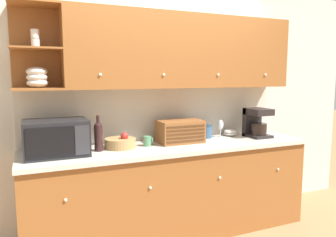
{
  "coord_description": "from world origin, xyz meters",
  "views": [
    {
      "loc": [
        -1.31,
        -3.26,
        1.62
      ],
      "look_at": [
        0.0,
        -0.23,
        1.18
      ],
      "focal_mm": 35.0,
      "sensor_mm": 36.0,
      "label": 1
    }
  ],
  "objects_px": {
    "storage_canister": "(206,131)",
    "wine_glass": "(220,125)",
    "coffee_maker": "(256,122)",
    "bread_box": "(180,132)",
    "wine_bottle": "(98,135)",
    "bowl_stack_on_counter": "(231,133)",
    "fruit_basket": "(120,143)",
    "microwave": "(56,138)",
    "mug": "(148,141)"
  },
  "relations": [
    {
      "from": "microwave",
      "to": "mug",
      "type": "bearing_deg",
      "value": 3.17
    },
    {
      "from": "wine_glass",
      "to": "fruit_basket",
      "type": "bearing_deg",
      "value": -174.86
    },
    {
      "from": "wine_bottle",
      "to": "bread_box",
      "type": "distance_m",
      "value": 0.85
    },
    {
      "from": "wine_bottle",
      "to": "bowl_stack_on_counter",
      "type": "relative_size",
      "value": 2.06
    },
    {
      "from": "fruit_basket",
      "to": "wine_glass",
      "type": "distance_m",
      "value": 1.19
    },
    {
      "from": "fruit_basket",
      "to": "wine_glass",
      "type": "xyz_separation_m",
      "value": [
        1.18,
        0.11,
        0.08
      ]
    },
    {
      "from": "wine_bottle",
      "to": "coffee_maker",
      "type": "bearing_deg",
      "value": 0.37
    },
    {
      "from": "bread_box",
      "to": "wine_glass",
      "type": "distance_m",
      "value": 0.56
    },
    {
      "from": "storage_canister",
      "to": "coffee_maker",
      "type": "distance_m",
      "value": 0.59
    },
    {
      "from": "mug",
      "to": "bowl_stack_on_counter",
      "type": "xyz_separation_m",
      "value": [
        1.07,
        0.14,
        -0.01
      ]
    },
    {
      "from": "wine_glass",
      "to": "coffee_maker",
      "type": "xyz_separation_m",
      "value": [
        0.39,
        -0.14,
        0.03
      ]
    },
    {
      "from": "fruit_basket",
      "to": "bowl_stack_on_counter",
      "type": "height_order",
      "value": "fruit_basket"
    },
    {
      "from": "mug",
      "to": "wine_bottle",
      "type": "bearing_deg",
      "value": -176.86
    },
    {
      "from": "fruit_basket",
      "to": "coffee_maker",
      "type": "relative_size",
      "value": 0.91
    },
    {
      "from": "wine_glass",
      "to": "mug",
      "type": "bearing_deg",
      "value": -172.35
    },
    {
      "from": "bread_box",
      "to": "wine_bottle",
      "type": "bearing_deg",
      "value": -176.9
    },
    {
      "from": "storage_canister",
      "to": "wine_glass",
      "type": "bearing_deg",
      "value": -5.82
    },
    {
      "from": "mug",
      "to": "bread_box",
      "type": "xyz_separation_m",
      "value": [
        0.37,
        0.02,
        0.07
      ]
    },
    {
      "from": "bread_box",
      "to": "bowl_stack_on_counter",
      "type": "xyz_separation_m",
      "value": [
        0.7,
        0.12,
        -0.08
      ]
    },
    {
      "from": "bread_box",
      "to": "coffee_maker",
      "type": "relative_size",
      "value": 1.42
    },
    {
      "from": "microwave",
      "to": "wine_glass",
      "type": "xyz_separation_m",
      "value": [
        1.77,
        0.17,
        -0.02
      ]
    },
    {
      "from": "mug",
      "to": "storage_canister",
      "type": "height_order",
      "value": "storage_canister"
    },
    {
      "from": "coffee_maker",
      "to": "fruit_basket",
      "type": "bearing_deg",
      "value": 178.85
    },
    {
      "from": "microwave",
      "to": "coffee_maker",
      "type": "xyz_separation_m",
      "value": [
        2.15,
        0.03,
        0.01
      ]
    },
    {
      "from": "coffee_maker",
      "to": "bowl_stack_on_counter",
      "type": "bearing_deg",
      "value": 145.84
    },
    {
      "from": "coffee_maker",
      "to": "bread_box",
      "type": "bearing_deg",
      "value": 177.88
    },
    {
      "from": "fruit_basket",
      "to": "bread_box",
      "type": "distance_m",
      "value": 0.64
    },
    {
      "from": "microwave",
      "to": "bowl_stack_on_counter",
      "type": "relative_size",
      "value": 3.34
    },
    {
      "from": "bread_box",
      "to": "storage_canister",
      "type": "distance_m",
      "value": 0.39
    },
    {
      "from": "storage_canister",
      "to": "coffee_maker",
      "type": "height_order",
      "value": "coffee_maker"
    },
    {
      "from": "mug",
      "to": "bread_box",
      "type": "relative_size",
      "value": 0.21
    },
    {
      "from": "bread_box",
      "to": "wine_glass",
      "type": "height_order",
      "value": "bread_box"
    },
    {
      "from": "fruit_basket",
      "to": "bowl_stack_on_counter",
      "type": "bearing_deg",
      "value": 5.47
    },
    {
      "from": "fruit_basket",
      "to": "microwave",
      "type": "bearing_deg",
      "value": -173.78
    },
    {
      "from": "fruit_basket",
      "to": "storage_canister",
      "type": "bearing_deg",
      "value": 7.07
    },
    {
      "from": "bread_box",
      "to": "coffee_maker",
      "type": "distance_m",
      "value": 0.94
    },
    {
      "from": "fruit_basket",
      "to": "wine_glass",
      "type": "relative_size",
      "value": 1.52
    },
    {
      "from": "wine_bottle",
      "to": "storage_canister",
      "type": "height_order",
      "value": "wine_bottle"
    },
    {
      "from": "wine_glass",
      "to": "bowl_stack_on_counter",
      "type": "bearing_deg",
      "value": 8.06
    },
    {
      "from": "storage_canister",
      "to": "coffee_maker",
      "type": "bearing_deg",
      "value": -15.42
    },
    {
      "from": "fruit_basket",
      "to": "storage_canister",
      "type": "relative_size",
      "value": 2.03
    },
    {
      "from": "wine_bottle",
      "to": "mug",
      "type": "distance_m",
      "value": 0.5
    },
    {
      "from": "mug",
      "to": "bread_box",
      "type": "height_order",
      "value": "bread_box"
    },
    {
      "from": "mug",
      "to": "coffee_maker",
      "type": "bearing_deg",
      "value": -0.67
    },
    {
      "from": "bread_box",
      "to": "bowl_stack_on_counter",
      "type": "distance_m",
      "value": 0.72
    },
    {
      "from": "fruit_basket",
      "to": "coffee_maker",
      "type": "bearing_deg",
      "value": -1.15
    },
    {
      "from": "coffee_maker",
      "to": "mug",
      "type": "bearing_deg",
      "value": 179.33
    },
    {
      "from": "mug",
      "to": "bowl_stack_on_counter",
      "type": "relative_size",
      "value": 0.61
    },
    {
      "from": "wine_bottle",
      "to": "bowl_stack_on_counter",
      "type": "bearing_deg",
      "value": 6.29
    },
    {
      "from": "storage_canister",
      "to": "coffee_maker",
      "type": "relative_size",
      "value": 0.45
    }
  ]
}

